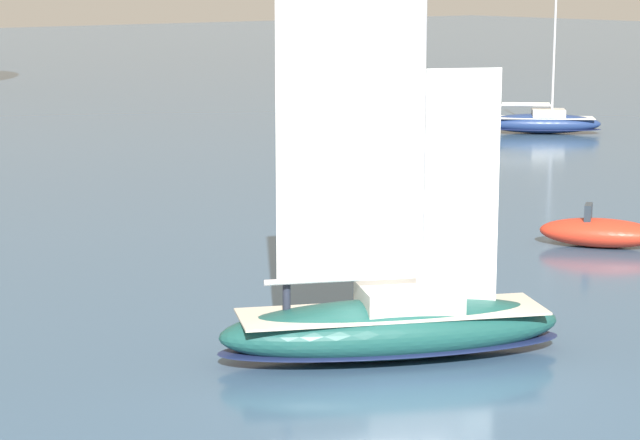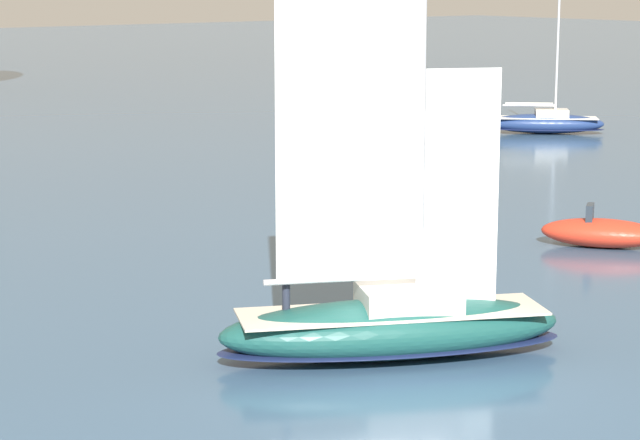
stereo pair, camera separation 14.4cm
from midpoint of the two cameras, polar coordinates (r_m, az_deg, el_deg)
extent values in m
plane|color=#385675|center=(32.22, 3.16, -6.27)|extent=(400.00, 400.00, 0.00)
ellipsoid|color=#194C47|center=(32.00, 3.17, -4.97)|extent=(9.10, 6.15, 1.51)
ellipsoid|color=#19234C|center=(32.12, 3.16, -5.69)|extent=(9.20, 6.21, 0.18)
cube|color=beige|center=(31.88, 3.18, -4.20)|extent=(7.97, 5.32, 0.06)
cube|color=beige|center=(31.91, 3.96, -3.56)|extent=(3.01, 2.66, 0.62)
cylinder|color=silver|center=(31.07, 4.57, 5.89)|extent=(0.18, 0.18, 11.14)
cylinder|color=silver|center=(31.35, 0.91, -2.71)|extent=(3.67, 1.89, 0.15)
cube|color=white|center=(30.62, 1.23, 5.63)|extent=(3.33, 1.64, 9.13)
cube|color=white|center=(31.71, 6.37, 1.39)|extent=(1.77, 0.88, 6.13)
cylinder|color=#232838|center=(31.48, -1.67, -3.53)|extent=(0.27, 0.27, 0.85)
cylinder|color=red|center=(31.30, -1.68, -2.20)|extent=(0.45, 0.45, 0.65)
sphere|color=tan|center=(31.20, -1.68, -1.41)|extent=(0.24, 0.24, 0.24)
ellipsoid|color=navy|center=(78.67, 10.07, 4.37)|extent=(6.65, 6.33, 1.22)
ellipsoid|color=#19234C|center=(78.71, 10.06, 4.13)|extent=(6.72, 6.40, 0.15)
cube|color=silver|center=(78.63, 10.08, 4.63)|extent=(5.80, 5.51, 0.06)
cube|color=beige|center=(78.64, 10.35, 4.83)|extent=(2.43, 2.40, 0.50)
cylinder|color=silver|center=(78.32, 10.61, 7.91)|extent=(0.14, 0.14, 8.98)
cylinder|color=silver|center=(78.46, 9.34, 5.19)|extent=(2.46, 2.27, 0.12)
cylinder|color=silver|center=(78.46, 9.34, 5.26)|extent=(2.28, 2.11, 0.20)
ellipsoid|color=red|center=(46.01, 12.57, -0.57)|extent=(3.92, 4.47, 1.03)
cube|color=#28333D|center=(45.89, 12.08, 0.34)|extent=(0.83, 0.70, 0.62)
camera|label=1|loc=(0.07, -90.12, -0.02)|focal=70.00mm
camera|label=2|loc=(0.07, 89.88, 0.02)|focal=70.00mm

